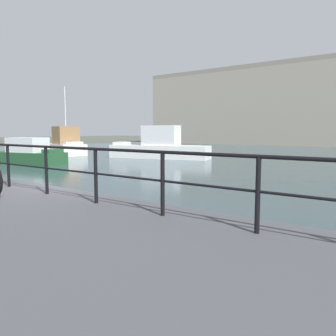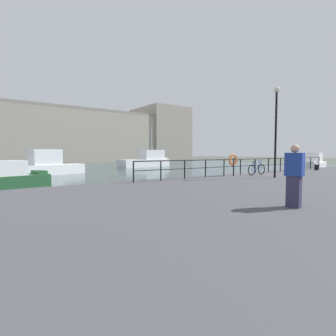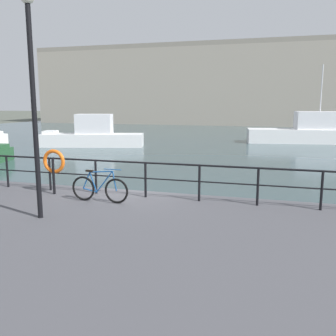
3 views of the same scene
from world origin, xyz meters
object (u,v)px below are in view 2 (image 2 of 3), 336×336
parked_bicycle (257,169)px  mooring_bollard (316,168)px  moored_small_launch (44,166)px  standing_person (294,175)px  moored_white_yacht (147,160)px  life_ring_stand (233,161)px  quay_lamp_post (276,121)px  moored_red_daysailer (310,164)px  moored_cabin_cruiser (4,178)px  harbor_building (84,137)px

parked_bicycle → mooring_bollard: (8.51, 0.02, -0.17)m
moored_small_launch → standing_person: (1.65, -25.01, 0.73)m
moored_white_yacht → parked_bicycle: moored_white_yacht is taller
moored_white_yacht → life_ring_stand: bearing=-118.6°
quay_lamp_post → parked_bicycle: bearing=67.2°
moored_red_daysailer → parked_bicycle: bearing=-1.4°
quay_lamp_post → moored_cabin_cruiser: bearing=139.9°
parked_bicycle → life_ring_stand: (-1.78, 0.51, 0.59)m
moored_red_daysailer → life_ring_stand: size_ratio=7.02×
moored_red_daysailer → moored_cabin_cruiser: bearing=-23.7°
parked_bicycle → life_ring_stand: bearing=165.4°
harbor_building → life_ring_stand: bearing=-98.4°
mooring_bollard → quay_lamp_post: 9.93m
harbor_building → moored_red_daysailer: bearing=-74.9°
mooring_bollard → moored_cabin_cruiser: bearing=157.7°
moored_cabin_cruiser → standing_person: size_ratio=3.35×
harbor_building → quay_lamp_post: harbor_building is taller
moored_white_yacht → life_ring_stand: 27.06m
moored_red_daysailer → standing_person: 30.15m
life_ring_stand → standing_person: (-6.27, -7.32, -0.11)m
quay_lamp_post → standing_person: 9.22m
moored_red_daysailer → moored_small_launch: size_ratio=1.16×
moored_small_launch → life_ring_stand: moored_small_launch is taller
moored_cabin_cruiser → moored_red_daysailer: bearing=-18.0°
moored_small_launch → life_ring_stand: (7.92, -17.69, 0.84)m
life_ring_stand → quay_lamp_post: size_ratio=0.26×
moored_white_yacht → standing_person: 36.21m
mooring_bollard → quay_lamp_post: size_ratio=0.08×
moored_cabin_cruiser → harbor_building: bearing=54.3°
standing_person → moored_white_yacht: bearing=-125.7°
mooring_bollard → life_ring_stand: (-10.30, 0.49, 0.75)m
moored_red_daysailer → life_ring_stand: moored_red_daysailer is taller
harbor_building → moored_cabin_cruiser: bearing=-113.6°
life_ring_stand → quay_lamp_post: (1.04, -2.27, 2.37)m
harbor_building → mooring_bollard: size_ratio=160.88×
harbor_building → standing_person: (-14.23, -61.54, -4.68)m
quay_lamp_post → standing_person: quay_lamp_post is taller
moored_small_launch → life_ring_stand: bearing=99.2°
moored_cabin_cruiser → parked_bicycle: (13.73, -9.15, 0.50)m
moored_cabin_cruiser → mooring_bollard: 24.04m
moored_white_yacht → moored_small_launch: size_ratio=1.11×
harbor_building → moored_white_yacht: (1.09, -28.73, -5.27)m
life_ring_stand → parked_bicycle: bearing=-15.8°
moored_cabin_cruiser → moored_small_launch: (4.02, 9.05, 0.25)m
parked_bicycle → quay_lamp_post: size_ratio=0.33×
moored_cabin_cruiser → quay_lamp_post: 17.31m
standing_person → life_ring_stand: bearing=-141.3°
moored_small_launch → life_ring_stand: size_ratio=6.03×
moored_red_daysailer → mooring_bollard: moored_red_daysailer is taller
harbor_building → mooring_bollard: 55.01m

